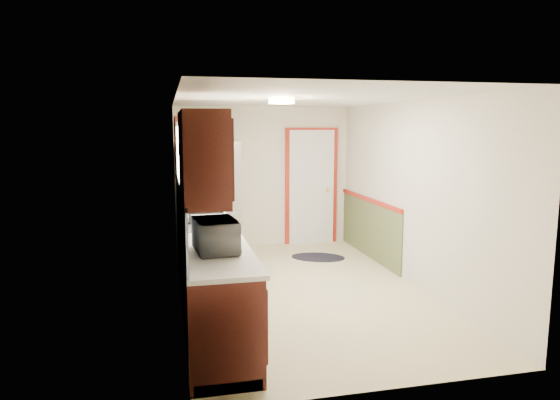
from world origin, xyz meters
name	(u,v)px	position (x,y,z in m)	size (l,w,h in m)	color
room_shell	(301,197)	(0.00, 0.00, 1.20)	(3.20, 5.20, 2.52)	beige
kitchen_run	(204,238)	(-1.24, -0.29, 0.81)	(0.63, 4.00, 2.20)	#36110C
back_wall_trim	(323,195)	(0.99, 2.21, 0.89)	(1.12, 2.30, 2.08)	maroon
ceiling_fixture	(281,101)	(-0.30, -0.20, 2.36)	(0.30, 0.30, 0.06)	#FFD88C
microwave	(216,232)	(-1.20, -1.46, 1.12)	(0.54, 0.30, 0.36)	white
refrigerator	(213,198)	(-0.91, 2.05, 0.92)	(0.83, 0.80, 1.84)	#B7B7BC
rug	(318,257)	(0.68, 1.46, 0.01)	(0.85, 0.55, 0.01)	black
cooktop	(201,209)	(-1.19, 0.83, 0.95)	(0.55, 0.65, 0.02)	black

